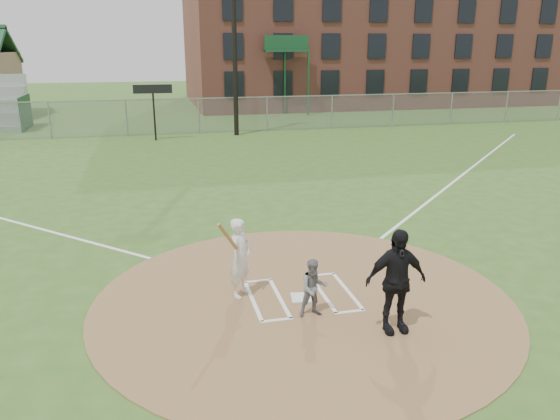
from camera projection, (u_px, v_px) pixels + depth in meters
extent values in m
plane|color=#345A1E|center=(303.00, 300.00, 11.00)|extent=(140.00, 140.00, 0.00)
cylinder|color=olive|center=(303.00, 299.00, 10.99)|extent=(8.40, 8.40, 0.02)
cube|color=silver|center=(302.00, 298.00, 11.00)|extent=(0.51, 0.51, 0.03)
cube|color=white|center=(462.00, 176.00, 21.37)|extent=(17.04, 17.04, 0.01)
imported|color=slate|center=(314.00, 288.00, 10.17)|extent=(0.55, 0.43, 1.12)
imported|color=black|center=(396.00, 281.00, 9.52)|extent=(1.12, 0.47, 1.91)
cube|color=white|center=(253.00, 300.00, 10.91)|extent=(0.08, 1.80, 0.01)
cube|color=white|center=(280.00, 298.00, 11.03)|extent=(0.08, 1.80, 0.01)
cube|color=white|center=(258.00, 281.00, 11.81)|extent=(0.62, 0.08, 0.01)
cube|color=white|center=(277.00, 320.00, 10.13)|extent=(0.62, 0.08, 0.01)
cube|color=white|center=(347.00, 290.00, 11.35)|extent=(0.08, 1.80, 0.01)
cube|color=white|center=(322.00, 293.00, 11.23)|extent=(0.08, 1.80, 0.01)
cube|color=white|center=(321.00, 275.00, 12.13)|extent=(0.62, 0.08, 0.01)
cube|color=white|center=(350.00, 312.00, 10.45)|extent=(0.62, 0.08, 0.01)
imported|color=silver|center=(241.00, 258.00, 10.92)|extent=(0.68, 0.71, 1.63)
cylinder|color=olive|center=(228.00, 237.00, 10.31)|extent=(0.47, 0.48, 0.70)
cube|color=slate|center=(199.00, 116.00, 31.18)|extent=(56.00, 0.03, 2.00)
cube|color=gray|center=(198.00, 98.00, 30.88)|extent=(56.00, 0.06, 0.06)
cube|color=gray|center=(199.00, 116.00, 31.18)|extent=(56.08, 0.08, 2.00)
cube|color=#194728|center=(26.00, 112.00, 32.86)|extent=(0.08, 3.20, 2.00)
cube|color=#9B5042|center=(362.00, 14.00, 47.73)|extent=(30.00, 16.00, 15.00)
cube|color=black|center=(401.00, 9.00, 40.23)|extent=(26.60, 0.10, 12.20)
cube|color=#194728|center=(286.00, 51.00, 38.54)|extent=(3.20, 1.00, 0.15)
cube|color=#194728|center=(285.00, 83.00, 39.66)|extent=(0.12, 0.12, 4.50)
cube|color=#194728|center=(308.00, 83.00, 39.11)|extent=(0.12, 0.12, 4.50)
cube|color=#194728|center=(286.00, 43.00, 38.38)|extent=(3.20, 0.08, 1.00)
cylinder|color=black|center=(234.00, 24.00, 29.23)|extent=(0.26, 0.26, 12.00)
cylinder|color=black|center=(154.00, 116.00, 28.86)|extent=(0.10, 0.10, 2.60)
cube|color=black|center=(153.00, 89.00, 28.45)|extent=(2.00, 0.10, 0.45)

